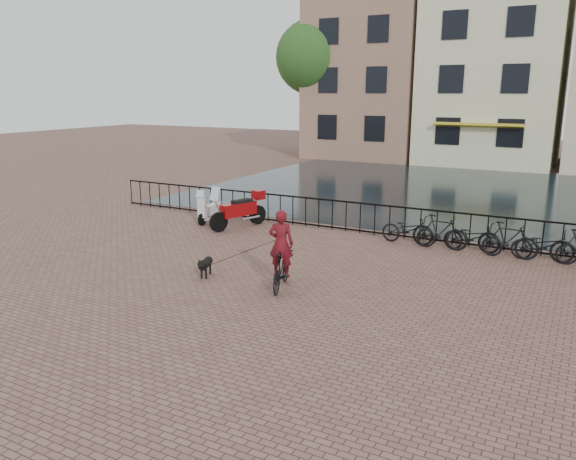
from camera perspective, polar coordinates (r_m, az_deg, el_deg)
The scene contains 15 objects.
ground at distance 11.90m, azimuth -6.94°, elevation -8.73°, with size 100.00×100.00×0.00m, color brown.
canal_water at distance 27.37m, azimuth 14.37°, elevation 3.96°, with size 20.00×20.00×0.00m, color black.
railing at distance 18.54m, azimuth 7.34°, elevation 1.22°, with size 20.00×0.05×1.02m.
canal_house_left at distance 41.36m, azimuth 8.98°, elevation 16.40°, with size 7.50×9.00×12.80m.
canal_house_mid at distance 39.38m, azimuth 20.38°, elevation 15.12°, with size 8.00×9.50×11.80m.
tree_far_left at distance 39.97m, azimuth 2.54°, elevation 17.11°, with size 5.04×5.04×9.27m.
cyclist at distance 13.13m, azimuth -0.70°, elevation -2.49°, with size 0.89×1.70×2.23m.
dog at distance 14.32m, azimuth -8.36°, elevation -3.65°, with size 0.52×0.84×0.54m.
motorcycle at distance 19.10m, azimuth -5.06°, elevation 2.51°, with size 1.21×2.24×1.56m.
scooter at distance 20.08m, azimuth -7.94°, elevation 2.58°, with size 0.52×1.41×1.28m.
parked_bike_0 at distance 17.45m, azimuth 12.14°, elevation 0.02°, with size 0.60×1.72×0.90m, color black.
parked_bike_1 at distance 17.21m, azimuth 15.18°, elevation -0.18°, with size 0.47×1.66×1.00m, color black.
parked_bike_2 at distance 17.05m, azimuth 18.27°, elevation -0.71°, with size 0.60×1.72×0.90m, color black.
parked_bike_3 at distance 16.91m, azimuth 21.44°, elevation -0.93°, with size 0.47×1.66×1.00m, color black.
parked_bike_4 at distance 16.85m, azimuth 24.62°, elevation -1.46°, with size 0.60×1.72×0.90m, color black.
Camera 1 is at (6.41, -8.91, 4.58)m, focal length 35.00 mm.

